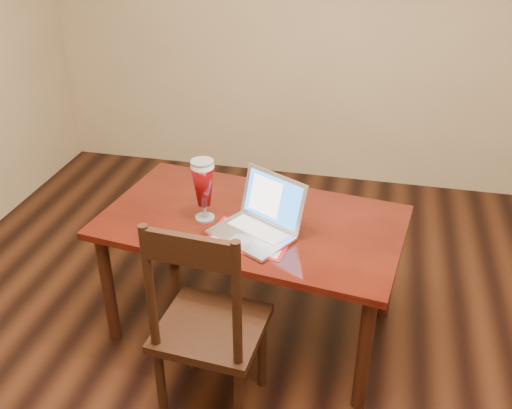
# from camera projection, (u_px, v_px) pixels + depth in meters

# --- Properties ---
(room_shell) EXTENTS (4.51, 5.01, 2.71)m
(room_shell) POSITION_uv_depth(u_px,v_px,m) (276.00, 24.00, 1.73)
(room_shell) COLOR tan
(room_shell) RESTS_ON ground
(dining_table) EXTENTS (1.56, 1.01, 1.00)m
(dining_table) POSITION_uv_depth(u_px,v_px,m) (250.00, 231.00, 2.84)
(dining_table) COLOR #4B130A
(dining_table) RESTS_ON ground
(dining_chair) EXTENTS (0.48, 0.46, 1.05)m
(dining_chair) POSITION_uv_depth(u_px,v_px,m) (208.00, 327.00, 2.42)
(dining_chair) COLOR black
(dining_chair) RESTS_ON ground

